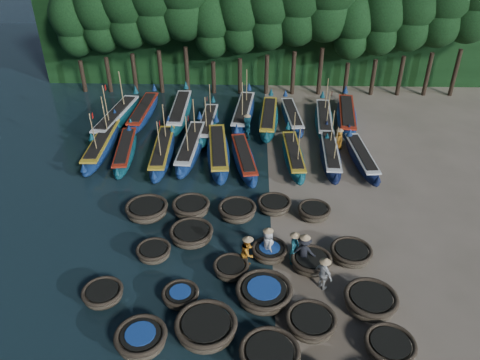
{
  "coord_description": "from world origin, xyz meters",
  "views": [
    {
      "loc": [
        -1.11,
        -19.14,
        15.5
      ],
      "look_at": [
        -1.74,
        3.45,
        1.3
      ],
      "focal_mm": 35.0,
      "sensor_mm": 36.0,
      "label": 1
    }
  ],
  "objects_px": {
    "coracle_12": "(231,269)",
    "coracle_16": "(192,234)",
    "coracle_13": "(264,293)",
    "long_boat_9": "(117,118)",
    "coracle_8": "(311,323)",
    "long_boat_10": "(143,112)",
    "coracle_14": "(370,301)",
    "long_boat_11": "(180,111)",
    "fisherman_1": "(294,247)",
    "long_boat_0": "(102,145)",
    "long_boat_14": "(269,118)",
    "coracle_17": "(269,252)",
    "long_boat_13": "(243,113)",
    "long_boat_16": "(324,120)",
    "coracle_5": "(141,339)",
    "fisherman_6": "(339,138)",
    "coracle_21": "(191,208)",
    "coracle_22": "(237,211)",
    "fisherman_0": "(268,243)",
    "long_boat_5": "(244,158)",
    "long_boat_7": "(330,154)",
    "coracle_6": "(206,328)",
    "coracle_11": "(181,296)",
    "coracle_20": "(147,210)",
    "fisherman_4": "(324,274)",
    "coracle_19": "(351,253)",
    "long_boat_3": "(191,147)",
    "coracle_24": "(314,212)",
    "long_boat_6": "(293,155)",
    "coracle_7": "(270,355)",
    "fisherman_5": "(247,126)",
    "long_boat_8": "(361,157)",
    "fisherman_2": "(248,252)",
    "long_boat_12": "(208,124)",
    "long_boat_1": "(125,151)",
    "long_boat_2": "(163,151)",
    "coracle_15": "(154,252)",
    "coracle_23": "(274,205)",
    "coracle_10": "(103,294)",
    "coracle_18": "(311,262)"
  },
  "relations": [
    {
      "from": "long_boat_1",
      "to": "fisherman_1",
      "type": "height_order",
      "value": "fisherman_1"
    },
    {
      "from": "coracle_13",
      "to": "coracle_22",
      "type": "xyz_separation_m",
      "value": [
        -1.37,
        6.08,
        -0.01
      ]
    },
    {
      "from": "coracle_24",
      "to": "long_boat_0",
      "type": "xyz_separation_m",
      "value": [
        -13.7,
        7.2,
        0.16
      ]
    },
    {
      "from": "long_boat_10",
      "to": "fisherman_4",
      "type": "distance_m",
      "value": 21.56
    },
    {
      "from": "coracle_22",
      "to": "coracle_18",
      "type": "bearing_deg",
      "value": -47.23
    },
    {
      "from": "coracle_14",
      "to": "long_boat_11",
      "type": "bearing_deg",
      "value": 119.17
    },
    {
      "from": "long_boat_5",
      "to": "long_boat_7",
      "type": "bearing_deg",
      "value": -3.77
    },
    {
      "from": "coracle_8",
      "to": "long_boat_10",
      "type": "relative_size",
      "value": 0.27
    },
    {
      "from": "coracle_8",
      "to": "long_boat_6",
      "type": "distance_m",
      "value": 13.92
    },
    {
      "from": "coracle_14",
      "to": "fisherman_6",
      "type": "distance_m",
      "value": 14.65
    },
    {
      "from": "fisherman_5",
      "to": "long_boat_8",
      "type": "bearing_deg",
      "value": 52.17
    },
    {
      "from": "long_boat_2",
      "to": "long_boat_14",
      "type": "bearing_deg",
      "value": 34.76
    },
    {
      "from": "coracle_16",
      "to": "fisherman_4",
      "type": "relative_size",
      "value": 1.43
    },
    {
      "from": "coracle_7",
      "to": "long_boat_14",
      "type": "relative_size",
      "value": 0.29
    },
    {
      "from": "coracle_8",
      "to": "fisherman_2",
      "type": "relative_size",
      "value": 1.15
    },
    {
      "from": "long_boat_10",
      "to": "long_boat_13",
      "type": "distance_m",
      "value": 7.82
    },
    {
      "from": "long_boat_14",
      "to": "fisherman_1",
      "type": "xyz_separation_m",
      "value": [
        0.83,
        -15.54,
        0.41
      ]
    },
    {
      "from": "long_boat_6",
      "to": "long_boat_12",
      "type": "bearing_deg",
      "value": 139.79
    },
    {
      "from": "coracle_15",
      "to": "coracle_17",
      "type": "distance_m",
      "value": 5.65
    },
    {
      "from": "coracle_5",
      "to": "long_boat_0",
      "type": "xyz_separation_m",
      "value": [
        -6.01,
        15.99,
        0.09
      ]
    },
    {
      "from": "coracle_14",
      "to": "coracle_5",
      "type": "bearing_deg",
      "value": -166.6
    },
    {
      "from": "coracle_17",
      "to": "long_boat_13",
      "type": "height_order",
      "value": "long_boat_13"
    },
    {
      "from": "fisherman_1",
      "to": "fisherman_6",
      "type": "distance_m",
      "value": 12.35
    },
    {
      "from": "coracle_13",
      "to": "long_boat_9",
      "type": "bearing_deg",
      "value": 121.72
    },
    {
      "from": "coracle_16",
      "to": "coracle_13",
      "type": "bearing_deg",
      "value": -48.03
    },
    {
      "from": "coracle_22",
      "to": "coracle_21",
      "type": "bearing_deg",
      "value": 175.08
    },
    {
      "from": "long_boat_3",
      "to": "long_boat_7",
      "type": "height_order",
      "value": "long_boat_3"
    },
    {
      "from": "coracle_22",
      "to": "long_boat_3",
      "type": "distance_m",
      "value": 7.94
    },
    {
      "from": "coracle_6",
      "to": "coracle_23",
      "type": "height_order",
      "value": "coracle_6"
    },
    {
      "from": "coracle_10",
      "to": "long_boat_11",
      "type": "bearing_deg",
      "value": 87.67
    },
    {
      "from": "coracle_22",
      "to": "coracle_6",
      "type": "bearing_deg",
      "value": -97.03
    },
    {
      "from": "coracle_20",
      "to": "long_boat_6",
      "type": "distance_m",
      "value": 10.59
    },
    {
      "from": "coracle_7",
      "to": "coracle_8",
      "type": "xyz_separation_m",
      "value": [
        1.73,
        1.62,
        -0.01
      ]
    },
    {
      "from": "fisherman_2",
      "to": "long_boat_11",
      "type": "bearing_deg",
      "value": 39.76
    },
    {
      "from": "long_boat_10",
      "to": "fisherman_6",
      "type": "distance_m",
      "value": 15.23
    },
    {
      "from": "fisherman_4",
      "to": "coracle_19",
      "type": "bearing_deg",
      "value": -77.02
    },
    {
      "from": "coracle_8",
      "to": "coracle_21",
      "type": "relative_size",
      "value": 0.92
    },
    {
      "from": "coracle_12",
      "to": "coracle_16",
      "type": "distance_m",
      "value": 3.24
    },
    {
      "from": "coracle_8",
      "to": "fisherman_1",
      "type": "xyz_separation_m",
      "value": [
        -0.42,
        4.08,
        0.54
      ]
    },
    {
      "from": "fisherman_0",
      "to": "fisherman_1",
      "type": "distance_m",
      "value": 1.28
    },
    {
      "from": "coracle_17",
      "to": "coracle_5",
      "type": "bearing_deg",
      "value": -133.58
    },
    {
      "from": "coracle_11",
      "to": "coracle_13",
      "type": "relative_size",
      "value": 0.73
    },
    {
      "from": "fisherman_5",
      "to": "coracle_22",
      "type": "bearing_deg",
      "value": -15.61
    },
    {
      "from": "coracle_24",
      "to": "fisherman_4",
      "type": "bearing_deg",
      "value": -91.83
    },
    {
      "from": "coracle_13",
      "to": "long_boat_16",
      "type": "relative_size",
      "value": 0.31
    },
    {
      "from": "long_boat_2",
      "to": "long_boat_16",
      "type": "relative_size",
      "value": 1.01
    },
    {
      "from": "coracle_21",
      "to": "coracle_22",
      "type": "xyz_separation_m",
      "value": [
        2.56,
        -0.22,
        -0.02
      ]
    },
    {
      "from": "fisherman_1",
      "to": "coracle_16",
      "type": "bearing_deg",
      "value": 102.92
    },
    {
      "from": "coracle_13",
      "to": "long_boat_0",
      "type": "height_order",
      "value": "long_boat_0"
    },
    {
      "from": "coracle_20",
      "to": "fisherman_4",
      "type": "bearing_deg",
      "value": -29.95
    }
  ]
}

